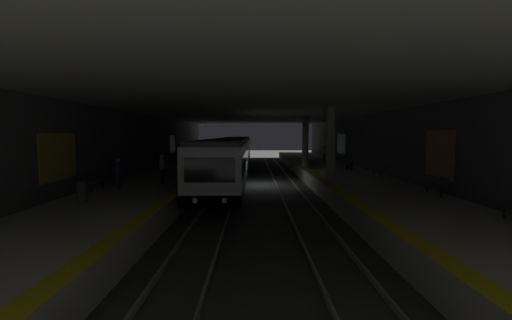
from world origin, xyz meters
TOP-DOWN VIEW (x-y plane):
  - ground_plane at (0.00, 0.00)m, footprint 120.00×120.00m
  - track_left at (0.00, -2.20)m, footprint 60.00×1.53m
  - track_right at (0.00, 2.20)m, footprint 60.00×1.53m
  - platform_left at (0.00, -6.55)m, footprint 60.00×5.30m
  - platform_right at (0.00, 6.55)m, footprint 60.00×5.30m
  - wall_left at (0.00, -9.45)m, footprint 60.00×0.56m
  - wall_right at (-0.01, 9.45)m, footprint 60.00×0.56m
  - ceiling_slab at (0.00, 0.00)m, footprint 60.00×19.40m
  - pillar_near at (-6.32, -4.35)m, footprint 0.56×0.56m
  - pillar_far at (4.03, -4.35)m, footprint 0.56×0.56m
  - metro_train at (6.80, 2.20)m, footprint 37.44×2.83m
  - bench_left_mid at (-10.49, -8.53)m, footprint 1.70×0.47m
  - bench_left_far at (-2.69, -8.53)m, footprint 1.70×0.47m
  - bench_right_near at (-8.95, 8.53)m, footprint 1.70×0.47m
  - bench_right_mid at (-6.29, 8.53)m, footprint 1.70×0.47m
  - person_waiting_near at (-6.69, 5.63)m, footprint 0.60×0.24m
  - person_walking_mid at (12.90, 8.46)m, footprint 0.60×0.22m
  - person_standing_far at (-8.41, 7.54)m, footprint 0.60×0.23m
  - person_boarding at (10.70, -7.37)m, footprint 0.60×0.23m
  - suitcase_rolling at (1.04, -7.59)m, footprint 0.41×0.21m
  - backpack_on_floor at (1.55, -7.45)m, footprint 0.30×0.20m
  - trash_bin at (-11.90, 7.80)m, footprint 0.44×0.44m

SIDE VIEW (x-z plane):
  - ground_plane at x=0.00m, z-range 0.00..0.00m
  - track_left at x=0.00m, z-range 0.00..0.16m
  - track_right at x=0.00m, z-range 0.00..0.16m
  - platform_left at x=0.00m, z-range 0.00..1.05m
  - platform_right at x=0.00m, z-range 0.00..1.05m
  - backpack_on_floor at x=1.55m, z-range 1.05..1.45m
  - suitcase_rolling at x=1.04m, z-range 0.90..1.89m
  - trash_bin at x=-11.90m, z-range 1.05..1.90m
  - bench_left_mid at x=-10.49m, z-range 1.14..2.00m
  - bench_left_far at x=-2.69m, z-range 1.14..2.00m
  - bench_right_near at x=-8.95m, z-range 1.14..2.00m
  - bench_right_mid at x=-6.29m, z-range 1.14..2.00m
  - person_walking_mid at x=12.90m, z-range 1.11..2.64m
  - person_boarding at x=10.70m, z-range 1.12..2.77m
  - person_standing_far at x=-8.41m, z-range 1.12..2.80m
  - person_waiting_near at x=-6.69m, z-range 1.13..2.85m
  - metro_train at x=6.80m, z-range 0.28..3.77m
  - wall_right at x=-0.01m, z-range 0.00..5.60m
  - wall_left at x=0.00m, z-range 0.00..5.60m
  - pillar_near at x=-6.32m, z-range 1.05..5.60m
  - pillar_far at x=4.03m, z-range 1.05..5.60m
  - ceiling_slab at x=0.00m, z-range 5.60..6.00m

